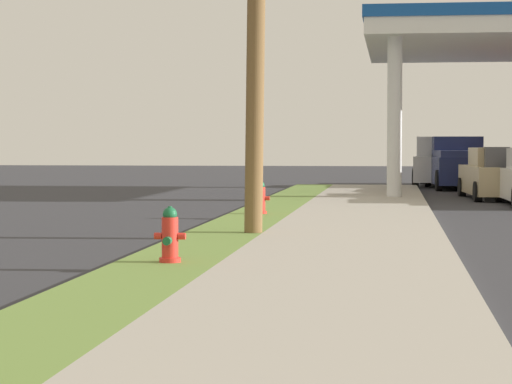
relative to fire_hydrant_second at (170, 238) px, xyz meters
name	(u,v)px	position (x,y,z in m)	size (l,w,h in m)	color
fire_hydrant_second	(170,238)	(0.00, 0.00, 0.00)	(0.42, 0.38, 0.74)	red
fire_hydrant_third	(260,199)	(-0.01, 9.91, 0.00)	(0.42, 0.37, 0.74)	red
car_tan_by_far_pump	(498,176)	(6.14, 19.41, 0.28)	(2.21, 4.61, 1.57)	tan
truck_navy_at_forecourt	(458,164)	(5.40, 27.05, 0.47)	(2.42, 5.51, 1.97)	navy
truck_silver_at_far_bay	(443,163)	(4.95, 29.63, 0.47)	(2.58, 5.56, 1.97)	#BCBCC1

